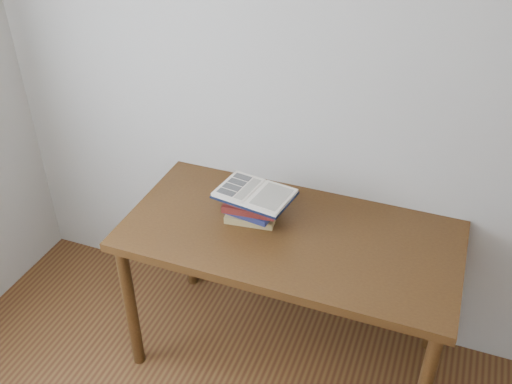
% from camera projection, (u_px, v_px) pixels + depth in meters
% --- Properties ---
extents(room_shell, '(3.54, 3.54, 2.62)m').
position_uv_depth(room_shell, '(62.00, 313.00, 1.03)').
color(room_shell, '#AFAEA5').
rests_on(room_shell, ground).
extents(desk, '(1.50, 0.75, 0.80)m').
position_uv_depth(desk, '(289.00, 249.00, 2.60)').
color(desk, '#492D12').
rests_on(desk, ground).
extents(book_stack, '(0.26, 0.20, 0.13)m').
position_uv_depth(book_stack, '(252.00, 206.00, 2.60)').
color(book_stack, olive).
rests_on(book_stack, desk).
extents(open_book, '(0.36, 0.28, 0.03)m').
position_uv_depth(open_book, '(255.00, 193.00, 2.55)').
color(open_book, black).
rests_on(open_book, book_stack).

